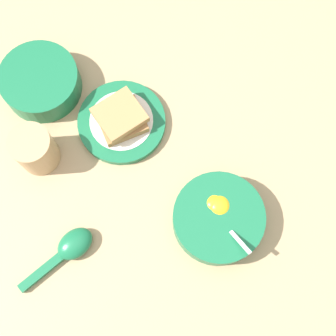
# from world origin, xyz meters

# --- Properties ---
(ground_plane) EXTENTS (3.00, 3.00, 0.00)m
(ground_plane) POSITION_xyz_m (0.00, 0.00, 0.00)
(ground_plane) COLOR tan
(egg_bowl) EXTENTS (0.17, 0.17, 0.08)m
(egg_bowl) POSITION_xyz_m (-0.07, 0.13, 0.03)
(egg_bowl) COLOR #196B42
(egg_bowl) RESTS_ON ground_plane
(toast_plate) EXTENTS (0.17, 0.17, 0.02)m
(toast_plate) POSITION_xyz_m (0.03, -0.12, 0.01)
(toast_plate) COLOR #196B42
(toast_plate) RESTS_ON ground_plane
(toast_sandwich) EXTENTS (0.10, 0.10, 0.04)m
(toast_sandwich) POSITION_xyz_m (0.03, -0.12, 0.03)
(toast_sandwich) COLOR #9E7042
(toast_sandwich) RESTS_ON toast_plate
(soup_spoon) EXTENTS (0.16, 0.09, 0.03)m
(soup_spoon) POSITION_xyz_m (0.20, 0.08, 0.01)
(soup_spoon) COLOR #196B42
(soup_spoon) RESTS_ON ground_plane
(congee_bowl) EXTENTS (0.16, 0.16, 0.05)m
(congee_bowl) POSITION_xyz_m (0.16, -0.25, 0.03)
(congee_bowl) COLOR #196B42
(congee_bowl) RESTS_ON ground_plane
(drinking_cup) EXTENTS (0.08, 0.08, 0.09)m
(drinking_cup) POSITION_xyz_m (0.21, -0.11, 0.05)
(drinking_cup) COLOR tan
(drinking_cup) RESTS_ON ground_plane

